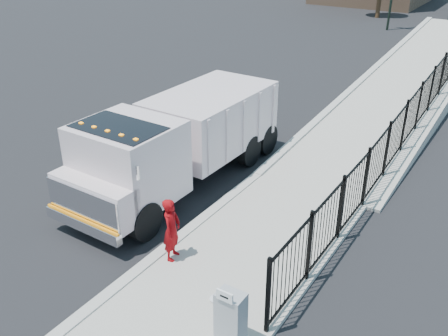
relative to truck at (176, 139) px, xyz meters
The scene contains 10 objects.
ground 3.35m from the truck, 49.07° to the right, with size 120.00×120.00×0.00m, color black.
sidewalk 5.92m from the truck, 47.63° to the right, with size 3.55×12.00×0.12m, color #9E998E.
curb 4.89m from the truck, 65.46° to the right, with size 0.30×12.00×0.16m, color #ADAAA3.
ramp 14.45m from the truck, 73.60° to the left, with size 3.95×24.00×1.70m, color #9E998E.
iron_fence 11.23m from the truck, 60.73° to the left, with size 0.10×28.00×1.80m, color black.
truck is the anchor object (origin of this frame).
worker 4.07m from the truck, 54.59° to the right, with size 0.60×0.40×1.65m, color maroon.
utility_cabinet 7.07m from the truck, 44.24° to the right, with size 0.55×0.40×1.25m, color gray.
arrow_sign 7.18m from the truck, 45.50° to the right, with size 0.35×0.04×0.22m, color white.
debris 5.90m from the truck, 44.35° to the right, with size 0.30×0.30×0.08m, color silver.
Camera 1 is at (6.93, -8.92, 7.74)m, focal length 40.00 mm.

